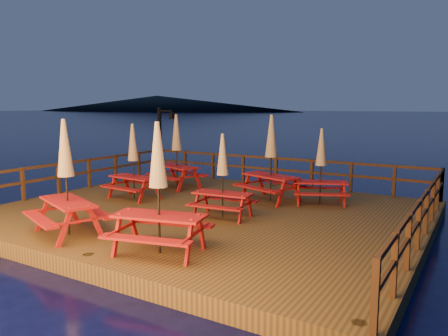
# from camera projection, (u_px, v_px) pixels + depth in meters

# --- Properties ---
(ground) EXTENTS (500.00, 500.00, 0.00)m
(ground) POSITION_uv_depth(u_px,v_px,m) (208.00, 223.00, 13.10)
(ground) COLOR black
(ground) RESTS_ON ground
(deck) EXTENTS (12.00, 10.00, 0.40)m
(deck) POSITION_uv_depth(u_px,v_px,m) (208.00, 216.00, 13.07)
(deck) COLOR #432F15
(deck) RESTS_ON ground
(deck_piles) EXTENTS (11.44, 9.44, 1.40)m
(deck_piles) POSITION_uv_depth(u_px,v_px,m) (208.00, 232.00, 13.14)
(deck_piles) COLOR #3B2712
(deck_piles) RESTS_ON ground
(railing) EXTENTS (11.80, 9.75, 1.10)m
(railing) POSITION_uv_depth(u_px,v_px,m) (238.00, 176.00, 14.44)
(railing) COLOR #3B2712
(railing) RESTS_ON deck
(lamp_post) EXTENTS (0.85, 0.18, 3.00)m
(lamp_post) POSITION_uv_depth(u_px,v_px,m) (163.00, 135.00, 19.39)
(lamp_post) COLOR black
(lamp_post) RESTS_ON deck
(headland_left) EXTENTS (180.00, 84.00, 9.00)m
(headland_left) POSITION_uv_depth(u_px,v_px,m) (157.00, 103.00, 255.27)
(headland_left) COLOR black
(headland_left) RESTS_ON ground
(picnic_table_0) EXTENTS (2.39, 2.19, 2.78)m
(picnic_table_0) POSITION_uv_depth(u_px,v_px,m) (66.00, 176.00, 10.35)
(picnic_table_0) COLOR maroon
(picnic_table_0) RESTS_ON deck
(picnic_table_1) EXTENTS (1.76, 1.51, 2.34)m
(picnic_table_1) POSITION_uv_depth(u_px,v_px,m) (223.00, 174.00, 11.99)
(picnic_table_1) COLOR maroon
(picnic_table_1) RESTS_ON deck
(picnic_table_2) EXTENTS (1.87, 1.58, 2.50)m
(picnic_table_2) POSITION_uv_depth(u_px,v_px,m) (133.00, 160.00, 14.42)
(picnic_table_2) COLOR maroon
(picnic_table_2) RESTS_ON deck
(picnic_table_3) EXTENTS (2.35, 2.14, 2.77)m
(picnic_table_3) POSITION_uv_depth(u_px,v_px,m) (177.00, 150.00, 16.41)
(picnic_table_3) COLOR maroon
(picnic_table_3) RESTS_ON deck
(picnic_table_4) EXTENTS (2.09, 1.94, 2.39)m
(picnic_table_4) POSITION_uv_depth(u_px,v_px,m) (321.00, 165.00, 13.67)
(picnic_table_4) COLOR maroon
(picnic_table_4) RESTS_ON deck
(picnic_table_5) EXTENTS (2.39, 2.18, 2.80)m
(picnic_table_5) POSITION_uv_depth(u_px,v_px,m) (271.00, 156.00, 14.10)
(picnic_table_5) COLOR maroon
(picnic_table_5) RESTS_ON deck
(picnic_table_6) EXTENTS (2.26, 2.01, 2.77)m
(picnic_table_6) POSITION_uv_depth(u_px,v_px,m) (158.00, 186.00, 9.03)
(picnic_table_6) COLOR maroon
(picnic_table_6) RESTS_ON deck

